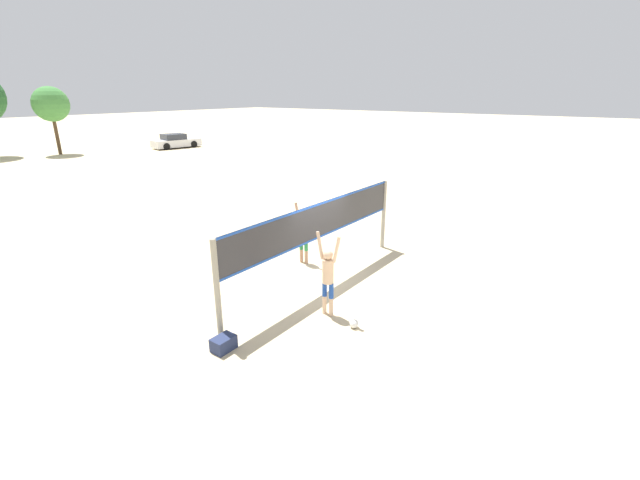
# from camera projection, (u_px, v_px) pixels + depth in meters

# --- Properties ---
(ground_plane) EXTENTS (200.00, 200.00, 0.00)m
(ground_plane) POSITION_uv_depth(u_px,v_px,m) (320.00, 283.00, 12.50)
(ground_plane) COLOR beige
(volleyball_net) EXTENTS (7.65, 0.13, 2.40)m
(volleyball_net) POSITION_uv_depth(u_px,v_px,m) (320.00, 228.00, 11.95)
(volleyball_net) COLOR gray
(volleyball_net) RESTS_ON ground_plane
(player_spiker) EXTENTS (0.28, 0.70, 2.13)m
(player_spiker) POSITION_uv_depth(u_px,v_px,m) (328.00, 273.00, 10.37)
(player_spiker) COLOR beige
(player_spiker) RESTS_ON ground_plane
(player_blocker) EXTENTS (0.28, 0.68, 1.98)m
(player_blocker) POSITION_uv_depth(u_px,v_px,m) (304.00, 233.00, 13.62)
(player_blocker) COLOR tan
(player_blocker) RESTS_ON ground_plane
(volleyball) EXTENTS (0.21, 0.21, 0.21)m
(volleyball) POSITION_uv_depth(u_px,v_px,m) (354.00, 324.00, 10.09)
(volleyball) COLOR white
(volleyball) RESTS_ON ground_plane
(gear_bag) EXTENTS (0.50, 0.35, 0.31)m
(gear_bag) POSITION_uv_depth(u_px,v_px,m) (224.00, 343.00, 9.21)
(gear_bag) COLOR navy
(gear_bag) RESTS_ON ground_plane
(parked_car_near) EXTENTS (4.77, 2.64, 1.35)m
(parked_car_near) POSITION_uv_depth(u_px,v_px,m) (176.00, 142.00, 41.78)
(parked_car_near) COLOR silver
(parked_car_near) RESTS_ON ground_plane
(tree_right_cluster) EXTENTS (2.92, 2.92, 5.69)m
(tree_right_cluster) POSITION_uv_depth(u_px,v_px,m) (51.00, 104.00, 36.35)
(tree_right_cluster) COLOR #4C3823
(tree_right_cluster) RESTS_ON ground_plane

